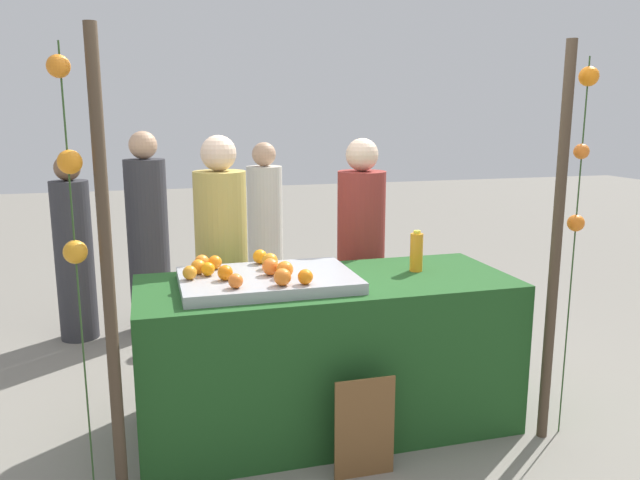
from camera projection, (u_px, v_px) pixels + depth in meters
ground_plane at (327, 423)px, 3.66m from camera, size 24.00×24.00×0.00m
stall_counter at (327, 353)px, 3.57m from camera, size 2.10×0.84×0.87m
orange_tray at (268, 280)px, 3.37m from camera, size 0.93×0.63×0.06m
orange_0 at (208, 269)px, 3.33m from camera, size 0.07×0.07×0.07m
orange_1 at (305, 277)px, 3.17m from camera, size 0.08×0.08×0.08m
orange_2 at (215, 262)px, 3.48m from camera, size 0.08×0.08×0.08m
orange_3 at (285, 270)px, 3.29m from camera, size 0.09×0.09×0.09m
orange_4 at (202, 262)px, 3.47m from camera, size 0.08×0.08×0.08m
orange_5 at (270, 261)px, 3.48m from camera, size 0.09×0.09×0.09m
orange_6 at (282, 277)px, 3.14m from camera, size 0.09×0.09×0.09m
orange_7 at (190, 273)px, 3.26m from camera, size 0.08×0.08×0.08m
orange_8 at (198, 267)px, 3.37m from camera, size 0.08×0.08×0.08m
orange_9 at (236, 281)px, 3.10m from camera, size 0.07×0.07×0.07m
orange_10 at (271, 267)px, 3.35m from camera, size 0.09×0.09×0.09m
orange_11 at (225, 273)px, 3.25m from camera, size 0.08×0.08×0.08m
orange_12 at (260, 257)px, 3.60m from camera, size 0.08×0.08×0.08m
juice_bottle at (416, 252)px, 3.66m from camera, size 0.08×0.08×0.24m
chalkboard_sign at (364, 429)px, 3.08m from camera, size 0.31×0.03×0.53m
vendor_left at (222, 274)px, 4.01m from camera, size 0.33×0.33×1.65m
vendor_right at (361, 265)px, 4.29m from camera, size 0.33×0.33×1.62m
crowd_person_0 at (74, 255)px, 4.92m from camera, size 0.29×0.29×1.47m
crowd_person_1 at (265, 236)px, 5.52m from camera, size 0.31×0.31×1.54m
crowd_person_2 at (148, 240)px, 5.08m from camera, size 0.33×0.33×1.65m
canopy_post_left at (108, 280)px, 2.71m from camera, size 0.06×0.06×2.15m
canopy_post_right at (556, 250)px, 3.30m from camera, size 0.06×0.06×2.15m
garland_strand_left at (69, 175)px, 2.56m from camera, size 0.11×0.11×2.07m
garland_strand_right at (582, 148)px, 3.24m from camera, size 0.10×0.10×2.07m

